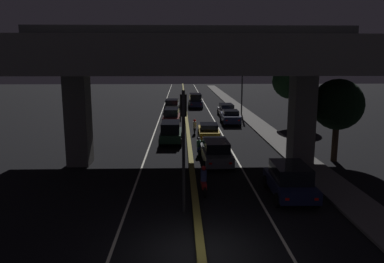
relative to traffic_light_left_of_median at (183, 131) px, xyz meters
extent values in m
plane|color=black|center=(0.56, -3.91, -3.75)|extent=(200.00, 200.00, 0.00)
cube|color=beige|center=(-2.65, 31.09, -3.75)|extent=(0.12, 126.00, 0.00)
cube|color=beige|center=(3.77, 31.09, -3.75)|extent=(0.12, 126.00, 0.00)
cube|color=olive|center=(0.56, 31.09, -3.63)|extent=(0.32, 126.00, 0.25)
cube|color=#5B5956|center=(8.20, 24.09, -3.69)|extent=(2.15, 126.00, 0.13)
cube|color=#5B5956|center=(-6.81, 8.20, -0.74)|extent=(1.42, 1.66, 6.03)
cube|color=#5B5956|center=(7.93, 8.20, -0.74)|extent=(1.42, 1.66, 6.03)
cube|color=#5B5956|center=(0.56, 8.20, 3.30)|extent=(21.31, 11.92, 2.04)
cube|color=#333335|center=(0.56, 8.20, 4.77)|extent=(21.31, 0.40, 0.90)
cylinder|color=black|center=(0.00, -0.10, -0.99)|extent=(0.14, 0.14, 5.53)
cube|color=black|center=(0.00, 0.08, 1.10)|extent=(0.30, 0.28, 0.95)
sphere|color=red|center=(0.00, 0.23, 1.40)|extent=(0.18, 0.18, 0.18)
sphere|color=black|center=(0.00, 0.23, 1.10)|extent=(0.18, 0.18, 0.18)
sphere|color=black|center=(0.00, 0.23, 0.80)|extent=(0.18, 0.18, 0.18)
cylinder|color=#2D2D30|center=(7.64, 30.91, -0.03)|extent=(0.18, 0.18, 7.45)
cylinder|color=#2D2D30|center=(6.53, 30.91, 3.54)|extent=(2.22, 0.10, 0.10)
ellipsoid|color=#F2B759|center=(5.42, 30.91, 3.44)|extent=(0.56, 0.32, 0.24)
cube|color=#141938|center=(5.36, 1.70, -3.12)|extent=(2.00, 4.24, 0.58)
cube|color=black|center=(5.36, 1.70, -2.45)|extent=(1.72, 2.56, 0.75)
cylinder|color=black|center=(4.48, 3.11, -3.41)|extent=(0.22, 0.69, 0.68)
cylinder|color=black|center=(6.32, 3.06, -3.41)|extent=(0.22, 0.69, 0.68)
cylinder|color=black|center=(4.40, 0.34, -3.41)|extent=(0.22, 0.69, 0.68)
cylinder|color=black|center=(6.24, 0.29, -3.41)|extent=(0.22, 0.69, 0.68)
cube|color=red|center=(4.64, -0.39, -3.09)|extent=(0.18, 0.03, 0.11)
cube|color=red|center=(5.96, -0.43, -3.09)|extent=(0.18, 0.03, 0.11)
cube|color=#515459|center=(2.21, 7.97, -3.12)|extent=(1.89, 4.74, 0.65)
cube|color=black|center=(2.21, 7.97, -2.48)|extent=(1.63, 2.86, 0.64)
cylinder|color=black|center=(1.31, 9.49, -3.44)|extent=(0.22, 0.63, 0.62)
cylinder|color=black|center=(3.03, 9.54, -3.44)|extent=(0.22, 0.63, 0.62)
cylinder|color=black|center=(1.40, 6.40, -3.44)|extent=(0.22, 0.63, 0.62)
cylinder|color=black|center=(3.12, 6.45, -3.44)|extent=(0.22, 0.63, 0.62)
cube|color=red|center=(1.67, 5.60, -3.09)|extent=(0.18, 0.04, 0.11)
cube|color=red|center=(2.90, 5.64, -3.09)|extent=(0.18, 0.04, 0.11)
cube|color=gold|center=(2.30, 15.65, -3.10)|extent=(1.78, 4.14, 0.62)
cube|color=black|center=(2.30, 15.45, -2.54)|extent=(1.53, 2.00, 0.50)
cylinder|color=black|center=(1.51, 17.03, -3.41)|extent=(0.22, 0.70, 0.69)
cylinder|color=black|center=(3.16, 16.99, -3.41)|extent=(0.22, 0.70, 0.69)
cylinder|color=black|center=(1.45, 14.32, -3.41)|extent=(0.22, 0.70, 0.69)
cylinder|color=black|center=(3.10, 14.28, -3.41)|extent=(0.22, 0.70, 0.69)
cube|color=red|center=(1.67, 13.61, -3.07)|extent=(0.18, 0.03, 0.11)
cube|color=red|center=(2.85, 13.58, -3.07)|extent=(0.18, 0.03, 0.11)
cube|color=#141938|center=(5.28, 23.88, -3.03)|extent=(1.89, 4.51, 0.75)
cube|color=black|center=(5.27, 23.66, -2.43)|extent=(1.63, 2.18, 0.46)
cylinder|color=black|center=(4.42, 25.37, -3.41)|extent=(0.21, 0.69, 0.68)
cylinder|color=black|center=(6.19, 25.34, -3.41)|extent=(0.21, 0.69, 0.68)
cylinder|color=black|center=(4.37, 22.42, -3.41)|extent=(0.21, 0.69, 0.68)
cylinder|color=black|center=(6.14, 22.39, -3.41)|extent=(0.21, 0.69, 0.68)
cube|color=red|center=(4.60, 21.64, -3.00)|extent=(0.18, 0.03, 0.11)
cube|color=red|center=(5.87, 21.62, -3.00)|extent=(0.18, 0.03, 0.11)
cube|color=silver|center=(5.55, 29.62, -3.12)|extent=(1.81, 4.75, 0.59)
cube|color=black|center=(5.55, 29.62, -2.51)|extent=(1.57, 2.86, 0.63)
cylinder|color=black|center=(4.68, 31.16, -3.41)|extent=(0.21, 0.69, 0.68)
cylinder|color=black|center=(6.35, 31.19, -3.41)|extent=(0.21, 0.69, 0.68)
cylinder|color=black|center=(4.74, 28.05, -3.41)|extent=(0.21, 0.69, 0.68)
cylinder|color=black|center=(6.42, 28.08, -3.41)|extent=(0.21, 0.69, 0.68)
cube|color=red|center=(5.00, 27.24, -3.09)|extent=(0.18, 0.03, 0.11)
cube|color=red|center=(6.20, 27.27, -3.09)|extent=(0.18, 0.03, 0.11)
cube|color=#141938|center=(2.06, 38.54, -3.06)|extent=(1.92, 4.58, 0.76)
cube|color=black|center=(2.06, 38.65, -2.18)|extent=(1.68, 3.30, 0.99)
cylinder|color=black|center=(1.13, 40.03, -3.44)|extent=(0.21, 0.63, 0.63)
cylinder|color=black|center=(2.95, 40.06, -3.44)|extent=(0.21, 0.63, 0.63)
cylinder|color=black|center=(1.17, 37.02, -3.44)|extent=(0.21, 0.63, 0.63)
cylinder|color=black|center=(2.99, 37.05, -3.44)|extent=(0.21, 0.63, 0.63)
cube|color=red|center=(1.44, 36.24, -3.02)|extent=(0.18, 0.03, 0.11)
cube|color=red|center=(2.74, 36.26, -3.02)|extent=(0.18, 0.03, 0.11)
cube|color=black|center=(-0.94, 14.51, -3.09)|extent=(1.76, 4.04, 0.66)
cube|color=black|center=(-0.95, 14.40, -2.35)|extent=(1.54, 2.92, 0.81)
cylinder|color=black|center=(-0.13, 13.17, -3.42)|extent=(0.21, 0.67, 0.67)
cylinder|color=black|center=(-1.79, 13.19, -3.42)|extent=(0.21, 0.67, 0.67)
cylinder|color=black|center=(-0.09, 15.82, -3.42)|extent=(0.21, 0.67, 0.67)
cylinder|color=black|center=(-1.75, 15.84, -3.42)|extent=(0.21, 0.67, 0.67)
cube|color=white|center=(-0.32, 16.52, -3.19)|extent=(0.18, 0.03, 0.11)
cube|color=white|center=(-1.51, 16.53, -3.19)|extent=(0.18, 0.03, 0.11)
cube|color=#591414|center=(-1.09, 24.25, -3.15)|extent=(1.91, 4.79, 0.60)
cube|color=black|center=(-1.09, 24.25, -2.46)|extent=(1.62, 2.90, 0.78)
cylinder|color=black|center=(-0.34, 22.65, -3.45)|extent=(0.23, 0.62, 0.61)
cylinder|color=black|center=(-1.99, 22.73, -3.45)|extent=(0.23, 0.62, 0.61)
cylinder|color=black|center=(-0.19, 25.76, -3.45)|extent=(0.23, 0.62, 0.61)
cylinder|color=black|center=(-1.85, 25.84, -3.45)|extent=(0.23, 0.62, 0.61)
cube|color=white|center=(-0.39, 26.58, -3.24)|extent=(0.18, 0.04, 0.11)
cube|color=white|center=(-1.57, 26.64, -3.24)|extent=(0.18, 0.04, 0.11)
cube|color=black|center=(-1.29, 34.59, -3.09)|extent=(2.02, 4.84, 0.63)
cube|color=black|center=(-1.29, 34.59, -2.45)|extent=(1.74, 2.92, 0.66)
cylinder|color=black|center=(-0.40, 32.98, -3.41)|extent=(0.22, 0.69, 0.69)
cylinder|color=black|center=(-2.25, 33.03, -3.41)|extent=(0.22, 0.69, 0.69)
cylinder|color=black|center=(-0.32, 36.15, -3.41)|extent=(0.22, 0.69, 0.69)
cylinder|color=black|center=(-2.17, 36.20, -3.41)|extent=(0.22, 0.69, 0.69)
cube|color=white|center=(-0.56, 36.98, -3.19)|extent=(0.18, 0.03, 0.11)
cube|color=white|center=(-1.88, 37.01, -3.19)|extent=(0.18, 0.03, 0.11)
cylinder|color=black|center=(1.03, 3.08, -3.49)|extent=(0.10, 0.52, 0.52)
cylinder|color=black|center=(1.08, 1.72, -3.49)|extent=(0.12, 0.53, 0.52)
cube|color=maroon|center=(1.06, 2.40, -3.27)|extent=(0.27, 1.04, 0.32)
cylinder|color=navy|center=(1.06, 2.40, -2.82)|extent=(0.33, 0.33, 0.57)
sphere|color=#B21919|center=(1.06, 2.40, -2.42)|extent=(0.24, 0.24, 0.24)
cube|color=red|center=(1.08, 1.67, -3.27)|extent=(0.08, 0.03, 0.08)
cylinder|color=black|center=(1.23, 10.82, -3.48)|extent=(0.12, 0.54, 0.53)
cylinder|color=black|center=(1.15, 9.65, -3.48)|extent=(0.14, 0.54, 0.53)
cube|color=navy|center=(1.19, 10.24, -3.26)|extent=(0.31, 0.90, 0.32)
cylinder|color=#26593F|center=(1.19, 10.24, -2.88)|extent=(0.34, 0.34, 0.46)
sphere|color=silver|center=(1.19, 10.24, -2.53)|extent=(0.24, 0.24, 0.24)
cube|color=red|center=(1.14, 9.60, -3.26)|extent=(0.08, 0.04, 0.08)
cylinder|color=black|center=(1.23, 18.91, -3.45)|extent=(0.12, 0.61, 0.61)
cylinder|color=black|center=(1.15, 17.69, -3.45)|extent=(0.14, 0.61, 0.61)
cube|color=silver|center=(1.19, 18.30, -3.23)|extent=(0.30, 0.95, 0.32)
cylinder|color=beige|center=(1.19, 18.30, -2.81)|extent=(0.34, 0.34, 0.52)
sphere|color=#B21919|center=(1.19, 18.30, -2.43)|extent=(0.24, 0.24, 0.24)
cube|color=red|center=(1.14, 17.64, -3.23)|extent=(0.08, 0.04, 0.08)
cylinder|color=black|center=(8.39, 7.82, -3.23)|extent=(0.27, 0.27, 0.79)
cylinder|color=navy|center=(8.39, 7.82, -2.50)|extent=(0.32, 0.32, 0.66)
sphere|color=tan|center=(8.39, 7.82, -2.07)|extent=(0.21, 0.21, 0.21)
cylinder|color=#38281C|center=(10.38, 8.41, -2.44)|extent=(0.42, 0.42, 2.63)
sphere|color=black|center=(10.38, 8.41, 0.16)|extent=(3.42, 3.42, 3.42)
cylinder|color=#38281C|center=(11.53, 23.14, -2.11)|extent=(0.29, 0.29, 3.29)
sphere|color=black|center=(11.53, 23.14, 1.03)|extent=(3.97, 3.97, 3.97)
camera|label=1|loc=(-0.12, -16.16, 3.01)|focal=35.00mm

